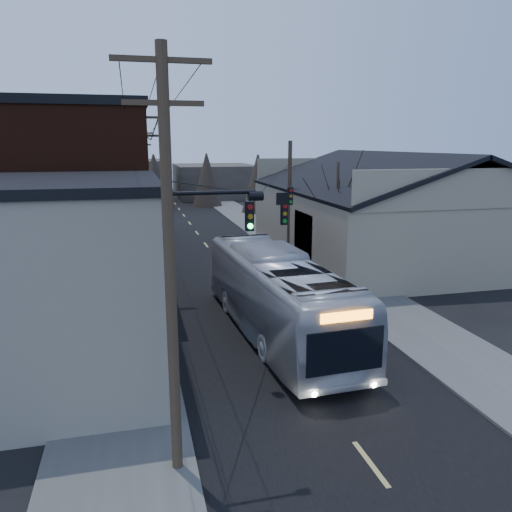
# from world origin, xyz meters

# --- Properties ---
(road_surface) EXTENTS (9.00, 110.00, 0.02)m
(road_surface) POSITION_xyz_m (0.00, 30.00, 0.01)
(road_surface) COLOR black
(road_surface) RESTS_ON ground
(sidewalk_left) EXTENTS (4.00, 110.00, 0.12)m
(sidewalk_left) POSITION_xyz_m (-6.50, 30.00, 0.06)
(sidewalk_left) COLOR #474744
(sidewalk_left) RESTS_ON ground
(sidewalk_right) EXTENTS (4.00, 110.00, 0.12)m
(sidewalk_right) POSITION_xyz_m (6.50, 30.00, 0.06)
(sidewalk_right) COLOR #474744
(sidewalk_right) RESTS_ON ground
(building_clapboard) EXTENTS (8.00, 8.00, 7.00)m
(building_clapboard) POSITION_xyz_m (-9.00, 9.00, 3.50)
(building_clapboard) COLOR gray
(building_clapboard) RESTS_ON ground
(building_brick) EXTENTS (10.00, 12.00, 10.00)m
(building_brick) POSITION_xyz_m (-10.00, 20.00, 5.00)
(building_brick) COLOR #33150B
(building_brick) RESTS_ON ground
(building_left_far) EXTENTS (9.00, 14.00, 7.00)m
(building_left_far) POSITION_xyz_m (-9.50, 36.00, 3.50)
(building_left_far) COLOR #35302A
(building_left_far) RESTS_ON ground
(warehouse) EXTENTS (16.16, 20.60, 7.73)m
(warehouse) POSITION_xyz_m (13.00, 25.00, 2.70)
(warehouse) COLOR gray
(warehouse) RESTS_ON ground
(building_far_left) EXTENTS (10.00, 12.00, 6.00)m
(building_far_left) POSITION_xyz_m (-6.00, 65.00, 3.00)
(building_far_left) COLOR #35302A
(building_far_left) RESTS_ON ground
(building_far_right) EXTENTS (12.00, 14.00, 5.00)m
(building_far_right) POSITION_xyz_m (7.00, 70.00, 2.50)
(building_far_right) COLOR #35302A
(building_far_right) RESTS_ON ground
(bare_tree) EXTENTS (0.40, 0.40, 7.20)m
(bare_tree) POSITION_xyz_m (6.50, 20.00, 3.60)
(bare_tree) COLOR black
(bare_tree) RESTS_ON ground
(utility_lines) EXTENTS (11.24, 45.28, 10.50)m
(utility_lines) POSITION_xyz_m (-3.11, 24.14, 4.95)
(utility_lines) COLOR #382B1E
(utility_lines) RESTS_ON ground
(bus) EXTENTS (3.82, 13.36, 3.68)m
(bus) POSITION_xyz_m (0.15, 11.49, 1.84)
(bus) COLOR #AAADB6
(bus) RESTS_ON ground
(parked_car) EXTENTS (1.78, 4.53, 1.47)m
(parked_car) POSITION_xyz_m (-4.30, 28.13, 0.73)
(parked_car) COLOR #9B9DA2
(parked_car) RESTS_ON ground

